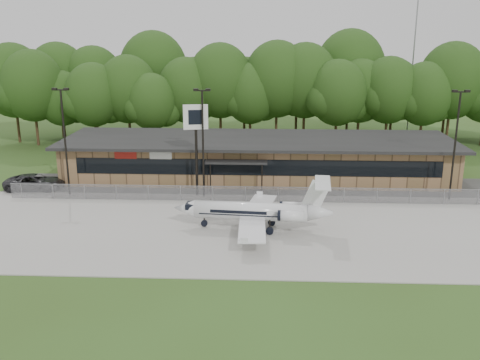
{
  "coord_description": "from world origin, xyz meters",
  "views": [
    {
      "loc": [
        0.65,
        -31.87,
        15.33
      ],
      "look_at": [
        -1.36,
        12.0,
        2.97
      ],
      "focal_mm": 40.0,
      "sensor_mm": 36.0,
      "label": 1
    }
  ],
  "objects_px": {
    "suv": "(35,182)",
    "pole_sign": "(196,127)",
    "terminal": "(258,157)",
    "business_jet": "(256,212)"
  },
  "relations": [
    {
      "from": "terminal",
      "to": "business_jet",
      "type": "bearing_deg",
      "value": -89.53
    },
    {
      "from": "business_jet",
      "to": "suv",
      "type": "distance_m",
      "value": 24.34
    },
    {
      "from": "terminal",
      "to": "pole_sign",
      "type": "height_order",
      "value": "pole_sign"
    },
    {
      "from": "terminal",
      "to": "business_jet",
      "type": "xyz_separation_m",
      "value": [
        0.13,
        -16.09,
        -0.65
      ]
    },
    {
      "from": "terminal",
      "to": "pole_sign",
      "type": "relative_size",
      "value": 4.69
    },
    {
      "from": "suv",
      "to": "pole_sign",
      "type": "distance_m",
      "value": 17.4
    },
    {
      "from": "terminal",
      "to": "pole_sign",
      "type": "xyz_separation_m",
      "value": [
        -5.67,
        -7.14,
        4.51
      ]
    },
    {
      "from": "business_jet",
      "to": "pole_sign",
      "type": "distance_m",
      "value": 11.84
    },
    {
      "from": "terminal",
      "to": "suv",
      "type": "height_order",
      "value": "terminal"
    },
    {
      "from": "business_jet",
      "to": "pole_sign",
      "type": "bearing_deg",
      "value": 128.03
    }
  ]
}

